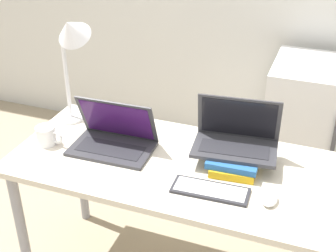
% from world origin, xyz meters
% --- Properties ---
extents(desk, '(1.45, 0.68, 0.74)m').
position_xyz_m(desk, '(0.00, 0.34, 0.66)').
color(desk, beige).
rests_on(desk, ground_plane).
extents(laptop_left, '(0.38, 0.25, 0.24)m').
position_xyz_m(laptop_left, '(-0.29, 0.36, 0.79)').
color(laptop_left, '#333338').
rests_on(laptop_left, desk).
extents(book_stack, '(0.23, 0.30, 0.06)m').
position_xyz_m(book_stack, '(0.27, 0.43, 0.78)').
color(book_stack, gold).
rests_on(book_stack, desk).
extents(laptop_on_books, '(0.39, 0.25, 0.22)m').
position_xyz_m(laptop_on_books, '(0.26, 0.46, 0.85)').
color(laptop_on_books, '#333338').
rests_on(laptop_on_books, book_stack).
extents(wireless_keyboard, '(0.32, 0.13, 0.01)m').
position_xyz_m(wireless_keyboard, '(0.23, 0.19, 0.75)').
color(wireless_keyboard, '#28282D').
rests_on(wireless_keyboard, desk).
extents(mouse, '(0.06, 0.10, 0.03)m').
position_xyz_m(mouse, '(0.46, 0.21, 0.76)').
color(mouse, white).
rests_on(mouse, desk).
extents(mug, '(0.14, 0.09, 0.09)m').
position_xyz_m(mug, '(-0.60, 0.28, 0.79)').
color(mug, white).
rests_on(mug, desk).
extents(desk_lamp, '(0.23, 0.20, 0.59)m').
position_xyz_m(desk_lamp, '(-0.56, 0.50, 1.18)').
color(desk_lamp, white).
rests_on(desk_lamp, desk).
extents(mini_fridge, '(0.52, 0.57, 0.87)m').
position_xyz_m(mini_fridge, '(0.53, 1.43, 0.43)').
color(mini_fridge, white).
rests_on(mini_fridge, ground_plane).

